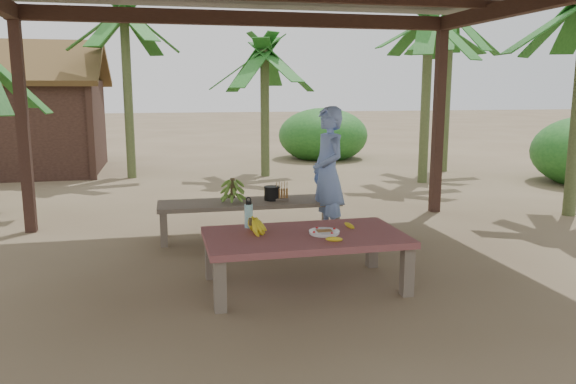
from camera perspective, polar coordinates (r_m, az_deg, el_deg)
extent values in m
plane|color=brown|center=(5.62, -0.51, -8.20)|extent=(80.00, 80.00, 0.00)
cube|color=black|center=(7.71, -25.34, 6.11)|extent=(0.13, 0.13, 2.70)
cube|color=black|center=(8.48, 15.03, 7.04)|extent=(0.13, 0.13, 2.70)
cube|color=black|center=(7.65, -4.31, 17.17)|extent=(5.80, 0.14, 0.18)
cube|color=brown|center=(4.65, -6.93, -9.45)|extent=(0.10, 0.10, 0.44)
cube|color=brown|center=(5.07, 12.01, -7.91)|extent=(0.10, 0.10, 0.44)
cube|color=brown|center=(5.45, -7.87, -6.50)|extent=(0.10, 0.10, 0.44)
cube|color=brown|center=(5.81, 8.53, -5.44)|extent=(0.10, 0.10, 0.44)
cube|color=maroon|center=(5.11, 1.71, -4.61)|extent=(1.81, 1.01, 0.06)
cube|color=brown|center=(6.62, -12.51, -3.78)|extent=(0.08, 0.08, 0.40)
cube|color=brown|center=(6.90, 4.86, -2.99)|extent=(0.08, 0.08, 0.40)
cube|color=brown|center=(7.07, -12.49, -2.88)|extent=(0.08, 0.08, 0.40)
cube|color=brown|center=(7.33, 3.82, -2.18)|extent=(0.08, 0.08, 0.40)
cube|color=brown|center=(6.86, -3.94, -1.14)|extent=(2.21, 0.62, 0.05)
cylinder|color=white|center=(5.10, 3.70, -4.24)|extent=(0.26, 0.26, 0.01)
cylinder|color=white|center=(5.10, 3.71, -4.07)|extent=(0.28, 0.28, 0.02)
cube|color=brown|center=(5.10, 3.71, -4.00)|extent=(0.14, 0.11, 0.02)
ellipsoid|color=yellow|center=(4.86, 4.72, -4.80)|extent=(0.18, 0.08, 0.04)
ellipsoid|color=yellow|center=(5.36, 6.25, -3.40)|extent=(0.09, 0.15, 0.04)
cylinder|color=#3DB6C0|center=(5.33, -4.01, -2.44)|extent=(0.08, 0.08, 0.22)
cylinder|color=black|center=(5.30, -4.03, -1.10)|extent=(0.06, 0.06, 0.03)
torus|color=black|center=(5.29, -4.04, -0.78)|extent=(0.05, 0.01, 0.05)
cylinder|color=black|center=(6.89, -1.63, -0.16)|extent=(0.19, 0.19, 0.16)
imported|color=#728ED8|center=(6.74, 4.09, 1.89)|extent=(0.45, 0.63, 1.60)
cube|color=black|center=(13.66, -27.06, 5.93)|extent=(4.00, 3.00, 2.00)
cube|color=brown|center=(14.48, -26.67, 11.51)|extent=(4.40, 1.73, 1.00)
cylinder|color=#596638|center=(11.15, 13.81, 8.95)|extent=(0.18, 0.18, 3.14)
cylinder|color=#596638|center=(11.68, -2.36, 7.92)|extent=(0.18, 0.18, 2.58)
cylinder|color=#596638|center=(11.87, -15.95, 9.43)|extent=(0.18, 0.18, 3.35)
cylinder|color=#596638|center=(12.83, 15.81, 9.50)|extent=(0.18, 0.18, 3.36)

